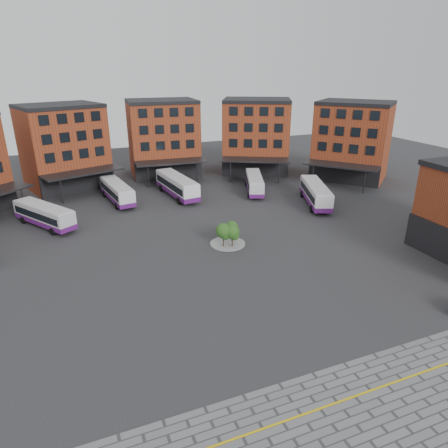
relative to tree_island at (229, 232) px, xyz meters
name	(u,v)px	position (x,y,z in m)	size (l,w,h in m)	color
ground	(255,295)	(-2.00, -11.58, -1.76)	(160.00, 160.00, 0.00)	#28282B
yellow_line	(371,390)	(0.00, -25.58, -1.73)	(26.00, 0.15, 0.02)	gold
main_building	(132,151)	(-6.77, 26.67, 5.47)	(94.14, 42.48, 14.60)	maroon
tree_island	(229,232)	(0.00, 0.00, 0.00)	(4.40, 4.40, 3.10)	gray
bus_b	(44,215)	(-21.14, 15.23, -0.07)	(8.11, 10.67, 3.11)	silver
bus_c	(117,192)	(-10.35, 22.45, -0.04)	(4.22, 11.52, 3.17)	silver
bus_d	(177,185)	(-0.55, 21.62, 0.14)	(4.38, 12.74, 3.52)	white
bus_e	(254,183)	(12.68, 18.97, -0.12)	(6.20, 10.89, 3.02)	silver
bus_f	(315,193)	(18.80, 9.42, 0.05)	(6.84, 12.02, 3.34)	white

